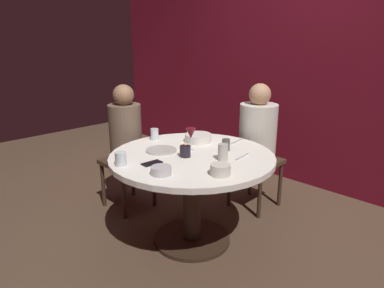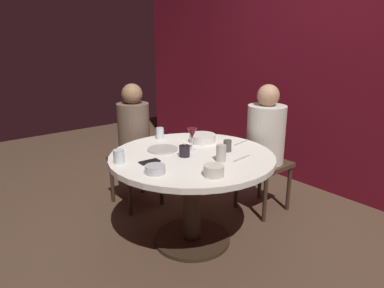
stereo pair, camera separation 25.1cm
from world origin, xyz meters
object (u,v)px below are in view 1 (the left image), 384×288
(candle_holder, at_px, (185,151))
(wine_glass, at_px, (191,134))
(seated_diner_back, at_px, (258,133))
(bowl_small_white, at_px, (220,170))
(cup_near_candle, at_px, (155,134))
(cup_by_right_diner, at_px, (223,152))
(cup_center_front, at_px, (226,145))
(seated_diner_left, at_px, (126,134))
(bowl_serving_large, at_px, (161,171))
(dining_table, at_px, (192,175))
(bowl_salad_center, at_px, (198,138))
(cup_by_left_diner, at_px, (121,159))
(dinner_plate, at_px, (161,150))
(cell_phone, at_px, (152,163))

(candle_holder, xyz_separation_m, wine_glass, (-0.07, 0.13, 0.09))
(seated_diner_back, bearing_deg, wine_glass, -5.13)
(bowl_small_white, distance_m, cup_near_candle, 0.93)
(cup_by_right_diner, bearing_deg, cup_center_front, 124.07)
(seated_diner_left, bearing_deg, bowl_serving_large, -22.88)
(dining_table, height_order, bowl_salad_center, bowl_salad_center)
(dining_table, distance_m, wine_glass, 0.31)
(cup_by_left_diner, bearing_deg, candle_holder, 68.51)
(seated_diner_back, relative_size, bowl_small_white, 9.12)
(candle_holder, relative_size, dinner_plate, 0.44)
(cup_near_candle, distance_m, cup_center_front, 0.64)
(cup_by_left_diner, height_order, cup_by_right_diner, cup_by_right_diner)
(bowl_serving_large, distance_m, cup_center_front, 0.67)
(seated_diner_left, distance_m, cell_phone, 0.86)
(bowl_salad_center, bearing_deg, seated_diner_left, -157.62)
(bowl_serving_large, bearing_deg, cup_by_left_diner, -164.16)
(cup_near_candle, xyz_separation_m, cup_by_left_diner, (0.32, -0.56, -0.00))
(dining_table, relative_size, seated_diner_back, 1.04)
(candle_holder, height_order, bowl_serving_large, candle_holder)
(seated_diner_back, relative_size, candle_holder, 11.30)
(cell_phone, bearing_deg, cup_by_right_diner, 57.11)
(seated_diner_left, distance_m, cup_by_right_diner, 1.09)
(dining_table, bearing_deg, cup_near_candle, 173.94)
(cup_near_candle, height_order, cup_by_left_diner, cup_near_candle)
(cell_phone, height_order, cup_by_right_diner, cup_by_right_diner)
(dining_table, height_order, cell_phone, cell_phone)
(cup_near_candle, bearing_deg, cup_center_front, 18.04)
(cup_by_right_diner, bearing_deg, candle_holder, -151.86)
(wine_glass, relative_size, bowl_serving_large, 1.35)
(candle_holder, distance_m, cup_near_candle, 0.51)
(cup_center_front, bearing_deg, cell_phone, -106.20)
(wine_glass, relative_size, dinner_plate, 0.75)
(dining_table, xyz_separation_m, seated_diner_left, (-0.84, 0.00, 0.16))
(cup_by_right_diner, bearing_deg, wine_glass, -179.50)
(dining_table, relative_size, cup_by_right_diner, 10.31)
(dinner_plate, height_order, cup_by_right_diner, cup_by_right_diner)
(dining_table, distance_m, seated_diner_back, 0.86)
(seated_diner_back, xyz_separation_m, bowl_salad_center, (-0.19, -0.58, 0.03))
(dinner_plate, xyz_separation_m, bowl_salad_center, (0.03, 0.38, 0.03))
(candle_holder, relative_size, cell_phone, 0.74)
(cup_near_candle, relative_size, cup_by_right_diner, 0.81)
(cup_by_right_diner, bearing_deg, seated_diner_back, 107.23)
(cup_near_candle, distance_m, cup_by_right_diner, 0.74)
(wine_glass, bearing_deg, bowl_salad_center, 120.31)
(seated_diner_back, distance_m, bowl_salad_center, 0.61)
(cup_near_candle, bearing_deg, cup_by_left_diner, -59.90)
(dinner_plate, xyz_separation_m, bowl_small_white, (0.63, -0.05, 0.03))
(seated_diner_back, xyz_separation_m, cell_phone, (-0.06, -1.18, 0.00))
(bowl_serving_large, xyz_separation_m, cup_center_front, (-0.02, 0.67, 0.02))
(candle_holder, distance_m, cup_by_right_diner, 0.28)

